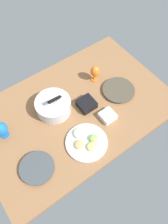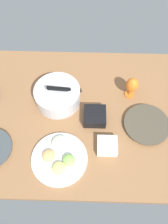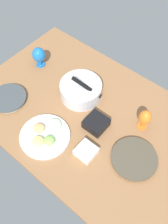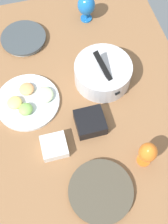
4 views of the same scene
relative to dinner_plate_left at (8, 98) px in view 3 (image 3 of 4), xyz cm
name	(u,v)px [view 3 (image 3 of 4)]	position (x,y,z in cm)	size (l,w,h in cm)	color
ground_plane	(87,116)	(49.39, 25.64, -3.54)	(160.00, 104.00, 4.00)	#8C603D
dinner_plate_left	(8,98)	(0.00, 0.00, 0.00)	(24.87, 24.87, 2.96)	silver
dinner_plate_right	(134,159)	(90.86, 18.23, -0.20)	(27.74, 27.74, 2.58)	beige
mixing_bowl	(81,90)	(35.89, 34.94, 4.59)	(29.47, 28.53, 18.51)	silver
fruit_platter	(45,135)	(39.79, -4.06, 0.14)	(31.64, 31.64, 5.58)	silver
hurricane_glass_orange	(145,118)	(82.20, 40.73, 8.36)	(7.90, 7.90, 16.07)	orange
hurricane_glass_blue	(39,55)	(-6.93, 37.71, 8.33)	(9.83, 9.83, 16.08)	blue
square_bowl_black	(96,123)	(59.39, 22.04, 2.01)	(13.43, 13.43, 6.38)	black
square_bowl_white	(86,151)	(66.60, 3.34, 1.17)	(11.38, 11.38, 4.86)	white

